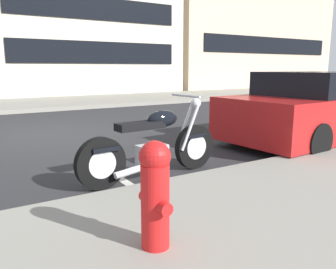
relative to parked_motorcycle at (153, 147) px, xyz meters
The scene contains 7 objects.
ground_plane 4.00m from the parked_motorcycle, 96.15° to the left, with size 260.00×260.00×0.00m, color #28282B.
sidewalk_far_curb 15.83m from the parked_motorcycle, 42.99° to the left, with size 120.00×5.00×0.14m, color gray.
parking_stall_stripe 0.64m from the parked_motorcycle, 153.56° to the left, with size 0.12×2.20×0.01m, color silver.
parked_motorcycle is the anchor object (origin of this frame).
parked_car_mid_block 4.25m from the parked_motorcycle, ahead, with size 4.74×2.12×1.43m.
fire_hydrant 2.16m from the parked_motorcycle, 119.20° to the right, with size 0.24×0.36×0.84m.
townhouse_mid_block 19.95m from the parked_motorcycle, 77.33° to the left, with size 10.40×11.73×10.31m.
Camera 1 is at (-1.85, -7.98, 1.51)m, focal length 36.83 mm.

